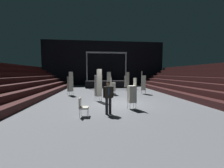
{
  "coord_description": "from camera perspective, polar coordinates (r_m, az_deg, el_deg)",
  "views": [
    {
      "loc": [
        -1.32,
        -9.56,
        2.15
      ],
      "look_at": [
        -0.31,
        -0.22,
        1.4
      ],
      "focal_mm": 21.32,
      "sensor_mm": 36.0,
      "label": 1
    }
  ],
  "objects": [
    {
      "name": "bleacher_bank_left",
      "position": [
        12.72,
        -39.87,
        0.91
      ],
      "size": [
        5.25,
        24.0,
        3.15
      ],
      "rotation": [
        0.0,
        0.0,
        1.57
      ],
      "color": "black",
      "rests_on": "ground_plane"
    },
    {
      "name": "ground_plane",
      "position": [
        9.9,
        1.64,
        -8.28
      ],
      "size": [
        22.0,
        30.0,
        0.1
      ],
      "primitive_type": "cube",
      "color": "#515459"
    },
    {
      "name": "chair_stack_front_right",
      "position": [
        13.31,
        0.37,
        -1.0
      ],
      "size": [
        0.47,
        0.47,
        1.71
      ],
      "rotation": [
        0.0,
        0.0,
        4.78
      ],
      "color": "#B2B5BA",
      "rests_on": "ground_plane"
    },
    {
      "name": "chair_stack_front_left",
      "position": [
        14.56,
        -1.26,
        0.63
      ],
      "size": [
        0.52,
        0.52,
        2.31
      ],
      "rotation": [
        0.0,
        0.0,
        6.09
      ],
      "color": "#B2B5BA",
      "rests_on": "ground_plane"
    },
    {
      "name": "chair_stack_mid_centre",
      "position": [
        8.1,
        8.57,
        -4.06
      ],
      "size": [
        0.5,
        0.5,
        1.88
      ],
      "rotation": [
        0.0,
        0.0,
        1.71
      ],
      "color": "#B2B5BA",
      "rests_on": "ground_plane"
    },
    {
      "name": "chair_stack_mid_right",
      "position": [
        16.89,
        6.35,
        1.15
      ],
      "size": [
        0.59,
        0.59,
        2.31
      ],
      "rotation": [
        0.0,
        0.0,
        0.47
      ],
      "color": "#B2B5BA",
      "rests_on": "ground_plane"
    },
    {
      "name": "man_with_tie",
      "position": [
        6.96,
        -1.55,
        -5.0
      ],
      "size": [
        0.57,
        0.28,
        1.75
      ],
      "rotation": [
        0.0,
        0.0,
        3.27
      ],
      "color": "black",
      "rests_on": "ground_plane"
    },
    {
      "name": "bleacher_bank_right",
      "position": [
        14.35,
        36.35,
        1.38
      ],
      "size": [
        5.25,
        24.0,
        3.15
      ],
      "rotation": [
        0.0,
        0.0,
        -1.57
      ],
      "color": "black",
      "rests_on": "ground_plane"
    },
    {
      "name": "arena_end_wall",
      "position": [
        24.67,
        -3.12,
        8.86
      ],
      "size": [
        22.0,
        0.3,
        8.0
      ],
      "primitive_type": "cube",
      "color": "black",
      "rests_on": "ground_plane"
    },
    {
      "name": "stage_riser",
      "position": [
        20.73,
        -2.51,
        0.28
      ],
      "size": [
        6.19,
        2.91,
        5.25
      ],
      "color": "black",
      "rests_on": "ground_plane"
    },
    {
      "name": "chair_stack_rear_left",
      "position": [
        14.26,
        13.37,
        0.6
      ],
      "size": [
        0.59,
        0.59,
        2.39
      ],
      "rotation": [
        0.0,
        0.0,
        4.23
      ],
      "color": "#B2B5BA",
      "rests_on": "ground_plane"
    },
    {
      "name": "chair_stack_rear_right",
      "position": [
        13.59,
        -17.48,
        0.14
      ],
      "size": [
        0.61,
        0.61,
        2.31
      ],
      "rotation": [
        0.0,
        0.0,
        0.62
      ],
      "color": "#B2B5BA",
      "rests_on": "ground_plane"
    },
    {
      "name": "chair_stack_mid_left",
      "position": [
        10.25,
        -5.94,
        -0.57
      ],
      "size": [
        0.58,
        0.58,
        2.48
      ],
      "rotation": [
        0.0,
        0.0,
        0.43
      ],
      "color": "#B2B5BA",
      "rests_on": "ground_plane"
    },
    {
      "name": "loose_chair_near_man",
      "position": [
        6.86,
        -12.53,
        -9.17
      ],
      "size": [
        0.47,
        0.47,
        0.95
      ],
      "rotation": [
        0.0,
        0.0,
        4.64
      ],
      "color": "#B2B5BA",
      "rests_on": "ground_plane"
    }
  ]
}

